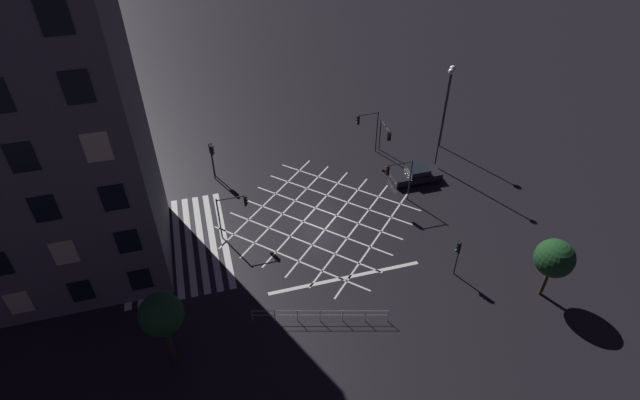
{
  "coord_description": "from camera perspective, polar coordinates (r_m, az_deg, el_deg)",
  "views": [
    {
      "loc": [
        30.29,
        -8.47,
        27.1
      ],
      "look_at": [
        0.0,
        0.0,
        1.98
      ],
      "focal_mm": 28.0,
      "sensor_mm": 36.0,
      "label": 1
    }
  ],
  "objects": [
    {
      "name": "pedestrian_railing",
      "position": [
        33.75,
        0.0,
        -12.93
      ],
      "size": [
        2.47,
        8.7,
        1.05
      ],
      "rotation": [
        0.0,
        0.0,
        1.3
      ],
      "color": "#B7B7BC",
      "rests_on": "ground_plane"
    },
    {
      "name": "road_markings",
      "position": [
        40.43,
        -10.38,
        -4.27
      ],
      "size": [
        17.2,
        24.06,
        0.01
      ],
      "color": "silver",
      "rests_on": "ground_plane"
    },
    {
      "name": "traffic_light_ne_cross",
      "position": [
        36.68,
        15.46,
        -5.66
      ],
      "size": [
        0.36,
        0.39,
        3.24
      ],
      "rotation": [
        0.0,
        0.0,
        -1.57
      ],
      "color": "#2D2D30",
      "rests_on": "ground_plane"
    },
    {
      "name": "traffic_light_median_north",
      "position": [
        41.92,
        8.87,
        3.04
      ],
      "size": [
        0.36,
        2.42,
        4.12
      ],
      "rotation": [
        0.0,
        0.0,
        -1.57
      ],
      "color": "#2D2D30",
      "rests_on": "ground_plane"
    },
    {
      "name": "waiting_car",
      "position": [
        46.24,
        10.95,
        2.89
      ],
      "size": [
        1.84,
        4.5,
        1.36
      ],
      "rotation": [
        0.0,
        0.0,
        -1.57
      ],
      "color": "black",
      "rests_on": "ground_plane"
    },
    {
      "name": "street_lamp_east",
      "position": [
        48.99,
        14.56,
        12.3
      ],
      "size": [
        0.58,
        0.58,
        8.54
      ],
      "color": "#2D2D30",
      "rests_on": "ground_plane"
    },
    {
      "name": "ground_plane",
      "position": [
        41.52,
        0.0,
        -2.14
      ],
      "size": [
        200.0,
        200.0,
        0.0
      ],
      "primitive_type": "plane",
      "color": "black"
    },
    {
      "name": "street_tree_far",
      "position": [
        36.63,
        25.22,
        -6.06
      ],
      "size": [
        2.63,
        2.63,
        4.85
      ],
      "color": "#38281C",
      "rests_on": "ground_plane"
    },
    {
      "name": "street_lamp_west",
      "position": [
        45.46,
        14.13,
        10.58
      ],
      "size": [
        0.48,
        0.48,
        9.85
      ],
      "color": "#2D2D30",
      "rests_on": "ground_plane"
    },
    {
      "name": "traffic_light_sw_cross",
      "position": [
        45.55,
        -12.2,
        5.02
      ],
      "size": [
        0.36,
        0.39,
        3.55
      ],
      "rotation": [
        0.0,
        0.0,
        1.57
      ],
      "color": "#2D2D30",
      "rests_on": "ground_plane"
    },
    {
      "name": "traffic_light_sw_main",
      "position": [
        45.86,
        -12.28,
        5.24
      ],
      "size": [
        0.39,
        0.36,
        3.53
      ],
      "color": "#2D2D30",
      "rests_on": "ground_plane"
    },
    {
      "name": "traffic_light_median_south",
      "position": [
        38.71,
        -9.82,
        -0.8
      ],
      "size": [
        0.36,
        2.4,
        3.92
      ],
      "rotation": [
        0.0,
        0.0,
        1.57
      ],
      "color": "#2D2D30",
      "rests_on": "ground_plane"
    },
    {
      "name": "traffic_light_nw_cross",
      "position": [
        48.03,
        5.37,
        8.63
      ],
      "size": [
        0.36,
        2.25,
        4.43
      ],
      "rotation": [
        0.0,
        0.0,
        -1.57
      ],
      "color": "#2D2D30",
      "rests_on": "ground_plane"
    },
    {
      "name": "street_tree_near",
      "position": [
        30.46,
        -17.68,
        -12.41
      ],
      "size": [
        2.59,
        2.59,
        5.64
      ],
      "color": "#38281C",
      "rests_on": "ground_plane"
    },
    {
      "name": "traffic_light_nw_main",
      "position": [
        48.04,
        7.52,
        7.44
      ],
      "size": [
        2.47,
        0.36,
        3.39
      ],
      "color": "#2D2D30",
      "rests_on": "ground_plane"
    }
  ]
}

